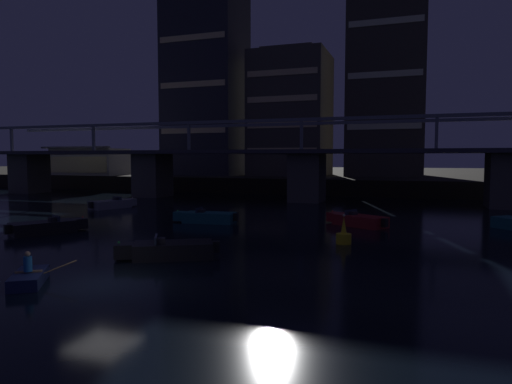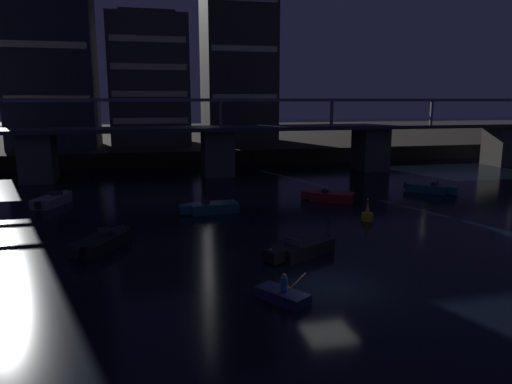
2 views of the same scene
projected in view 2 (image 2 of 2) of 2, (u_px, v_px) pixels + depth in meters
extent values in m
plane|color=black|center=(330.00, 287.00, 23.47)|extent=(400.00, 400.00, 0.00)
cube|color=black|center=(185.00, 137.00, 104.27)|extent=(240.00, 80.00, 2.20)
cube|color=#4C4944|center=(38.00, 158.00, 53.47)|extent=(3.60, 4.40, 5.55)
cube|color=#4C4944|center=(218.00, 153.00, 58.10)|extent=(3.60, 4.40, 5.55)
cube|color=#4C4944|center=(370.00, 149.00, 62.72)|extent=(3.60, 4.40, 5.55)
cube|color=#4C4944|center=(502.00, 146.00, 67.35)|extent=(3.60, 4.40, 5.55)
cube|color=#33333D|center=(217.00, 129.00, 57.52)|extent=(88.22, 6.40, 0.45)
cube|color=slate|center=(220.00, 100.00, 54.10)|extent=(88.22, 0.36, 0.36)
cube|color=slate|center=(213.00, 100.00, 59.64)|extent=(88.22, 0.36, 0.36)
cube|color=slate|center=(96.00, 115.00, 51.32)|extent=(0.30, 0.30, 3.20)
cube|color=slate|center=(221.00, 114.00, 54.40)|extent=(0.30, 0.30, 3.20)
cube|color=slate|center=(332.00, 113.00, 57.49)|extent=(0.30, 0.30, 3.20)
cube|color=slate|center=(431.00, 113.00, 60.57)|extent=(0.30, 0.30, 3.20)
cube|color=#282833|center=(48.00, 22.00, 67.52)|extent=(12.14, 10.20, 35.88)
cube|color=beige|center=(47.00, 99.00, 64.65)|extent=(11.17, 0.10, 0.90)
cube|color=beige|center=(43.00, 44.00, 63.28)|extent=(11.17, 0.10, 0.90)
cube|color=#423D38|center=(149.00, 82.00, 75.03)|extent=(11.96, 11.48, 19.69)
cube|color=beige|center=(151.00, 121.00, 70.63)|extent=(11.00, 0.10, 0.90)
cube|color=beige|center=(150.00, 94.00, 69.88)|extent=(11.00, 0.10, 0.90)
cube|color=beige|center=(149.00, 67.00, 69.12)|extent=(11.00, 0.10, 0.90)
cube|color=beige|center=(148.00, 39.00, 68.37)|extent=(11.00, 0.10, 0.90)
cube|color=#423D38|center=(146.00, 15.00, 73.09)|extent=(8.37, 8.04, 0.60)
cube|color=#38332D|center=(237.00, 29.00, 79.19)|extent=(11.45, 12.21, 37.43)
cube|color=beige|center=(245.00, 97.00, 75.45)|extent=(10.54, 0.10, 0.90)
cube|color=beige|center=(245.00, 48.00, 74.02)|extent=(10.54, 0.10, 0.90)
cube|color=gray|center=(51.00, 201.00, 41.73)|extent=(3.01, 4.29, 0.80)
cube|color=gray|center=(65.00, 195.00, 44.07)|extent=(1.23, 1.18, 0.70)
cube|color=#283342|center=(56.00, 193.00, 42.45)|extent=(1.31, 0.55, 0.36)
cube|color=#262628|center=(54.00, 194.00, 42.22)|extent=(0.66, 0.57, 0.24)
cube|color=black|center=(37.00, 205.00, 39.61)|extent=(0.46, 0.46, 0.60)
sphere|color=beige|center=(66.00, 190.00, 44.23)|extent=(0.12, 0.12, 0.12)
cube|color=black|center=(100.00, 244.00, 29.32)|extent=(3.51, 4.29, 0.80)
cube|color=black|center=(121.00, 233.00, 31.57)|extent=(1.31, 1.27, 0.70)
cube|color=#283342|center=(107.00, 231.00, 30.01)|extent=(1.22, 0.76, 0.36)
cube|color=#262628|center=(105.00, 233.00, 29.79)|extent=(0.68, 0.63, 0.24)
cube|color=black|center=(78.00, 253.00, 27.28)|extent=(0.49, 0.49, 0.60)
sphere|color=red|center=(123.00, 225.00, 31.73)|extent=(0.12, 0.12, 0.12)
cube|color=#196066|center=(214.00, 208.00, 39.11)|extent=(4.07, 2.17, 0.80)
cube|color=#196066|center=(185.00, 209.00, 38.34)|extent=(0.99, 1.07, 0.70)
cube|color=#283342|center=(204.00, 202.00, 38.73)|extent=(0.23, 1.35, 0.36)
cube|color=#262628|center=(207.00, 202.00, 38.82)|extent=(0.45, 0.60, 0.24)
cube|color=black|center=(239.00, 205.00, 39.78)|extent=(0.39, 0.39, 0.60)
sphere|color=#33D84C|center=(182.00, 204.00, 38.18)|extent=(0.12, 0.12, 0.12)
cube|color=black|center=(302.00, 248.00, 28.42)|extent=(4.30, 3.44, 0.80)
cube|color=black|center=(274.00, 256.00, 26.84)|extent=(1.26, 1.30, 0.70)
cube|color=#283342|center=(293.00, 242.00, 27.75)|extent=(0.73, 1.23, 0.36)
cube|color=#262628|center=(296.00, 242.00, 27.93)|extent=(0.62, 0.68, 0.24)
cube|color=black|center=(326.00, 240.00, 29.81)|extent=(0.49, 0.49, 0.60)
sphere|color=#33D84C|center=(271.00, 250.00, 26.59)|extent=(0.12, 0.12, 0.12)
cube|color=maroon|center=(332.00, 197.00, 43.56)|extent=(4.28, 3.57, 0.80)
cube|color=maroon|center=(307.00, 195.00, 44.28)|extent=(1.28, 1.31, 0.70)
cube|color=#283342|center=(323.00, 190.00, 43.71)|extent=(0.79, 1.21, 0.36)
cube|color=#262628|center=(326.00, 191.00, 43.64)|extent=(0.63, 0.69, 0.24)
cube|color=black|center=(356.00, 197.00, 42.88)|extent=(0.49, 0.49, 0.60)
sphere|color=red|center=(304.00, 190.00, 44.28)|extent=(0.12, 0.12, 0.12)
cube|color=#196066|center=(427.00, 188.00, 47.72)|extent=(3.97, 4.10, 0.80)
cube|color=#196066|center=(452.00, 190.00, 46.38)|extent=(1.34, 1.33, 0.70)
cube|color=#283342|center=(436.00, 183.00, 47.14)|extent=(1.06, 0.99, 0.36)
cube|color=#262628|center=(434.00, 184.00, 47.29)|extent=(0.68, 0.67, 0.24)
cube|color=black|center=(406.00, 185.00, 48.89)|extent=(0.51, 0.51, 0.60)
sphere|color=beige|center=(455.00, 186.00, 46.16)|extent=(0.12, 0.12, 0.12)
cylinder|color=yellow|center=(367.00, 217.00, 36.50)|extent=(0.90, 0.90, 0.60)
cone|color=yellow|center=(368.00, 207.00, 36.35)|extent=(0.36, 0.36, 1.00)
sphere|color=#F2EAB2|center=(368.00, 199.00, 36.24)|extent=(0.16, 0.16, 0.16)
cube|color=#19234C|center=(282.00, 296.00, 21.90)|extent=(2.37, 2.77, 0.48)
cube|color=#7F6647|center=(282.00, 290.00, 21.85)|extent=(0.93, 0.72, 0.06)
cylinder|color=#1E66B2|center=(284.00, 284.00, 21.72)|extent=(0.32, 0.32, 0.60)
sphere|color=tan|center=(284.00, 276.00, 21.64)|extent=(0.22, 0.22, 0.22)
cylinder|color=olive|center=(296.00, 282.00, 22.59)|extent=(1.28, 0.90, 0.59)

